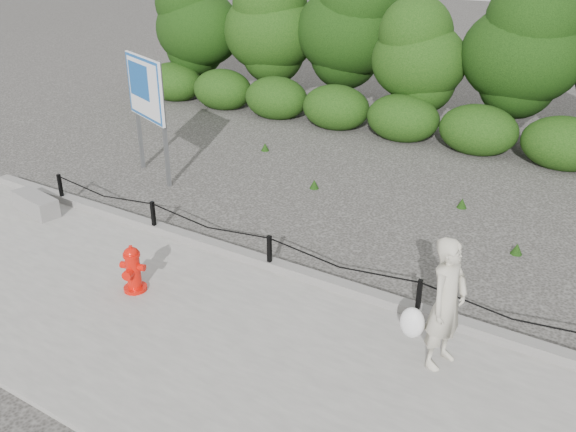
{
  "coord_description": "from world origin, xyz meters",
  "views": [
    {
      "loc": [
        4.8,
        -7.04,
        4.99
      ],
      "look_at": [
        0.22,
        0.2,
        1.0
      ],
      "focal_mm": 38.0,
      "sensor_mm": 36.0,
      "label": 1
    }
  ],
  "objects_px": {
    "fire_hydrant": "(133,269)",
    "pedestrian": "(444,305)",
    "advertising_sign": "(146,94)",
    "concrete_block": "(36,204)"
  },
  "relations": [
    {
      "from": "fire_hydrant",
      "to": "concrete_block",
      "type": "xyz_separation_m",
      "value": [
        -3.67,
        1.03,
        -0.18
      ]
    },
    {
      "from": "fire_hydrant",
      "to": "pedestrian",
      "type": "xyz_separation_m",
      "value": [
        4.45,
        0.81,
        0.49
      ]
    },
    {
      "from": "fire_hydrant",
      "to": "advertising_sign",
      "type": "bearing_deg",
      "value": 114.22
    },
    {
      "from": "pedestrian",
      "to": "concrete_block",
      "type": "relative_size",
      "value": 1.55
    },
    {
      "from": "fire_hydrant",
      "to": "pedestrian",
      "type": "distance_m",
      "value": 4.55
    },
    {
      "from": "fire_hydrant",
      "to": "pedestrian",
      "type": "bearing_deg",
      "value": -6.02
    },
    {
      "from": "concrete_block",
      "to": "advertising_sign",
      "type": "bearing_deg",
      "value": 81.39
    },
    {
      "from": "pedestrian",
      "to": "advertising_sign",
      "type": "relative_size",
      "value": 0.65
    },
    {
      "from": "advertising_sign",
      "to": "pedestrian",
      "type": "bearing_deg",
      "value": 1.08
    },
    {
      "from": "fire_hydrant",
      "to": "pedestrian",
      "type": "relative_size",
      "value": 0.43
    }
  ]
}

